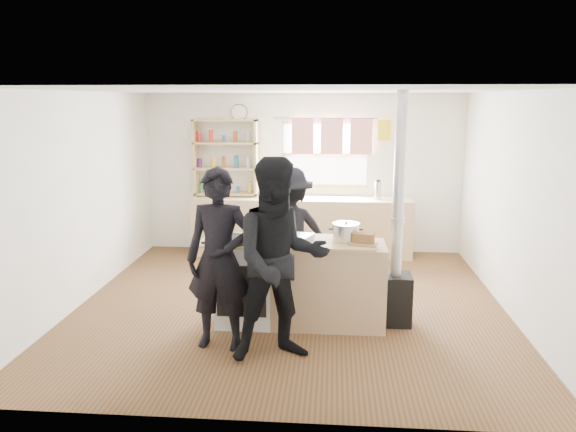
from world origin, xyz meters
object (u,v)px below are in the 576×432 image
object	(u,v)px
thermos	(378,190)
person_near_right	(280,261)
stockpot_counter	(346,232)
skillet_greens	(234,240)
person_far	(290,233)
bread_board	(363,240)
flue_heater	(396,267)
roast_tray	(294,237)
person_near_left	(219,259)
stockpot_stove	(256,228)
cooking_island	(300,282)

from	to	relation	value
thermos	person_near_right	xyz separation A→B (m)	(-1.16, -3.62, -0.09)
thermos	stockpot_counter	world-z (taller)	thermos
thermos	skillet_greens	world-z (taller)	thermos
stockpot_counter	person_far	bearing A→B (deg)	128.65
skillet_greens	bread_board	distance (m)	1.34
bread_board	person_near_right	distance (m)	1.08
person_near_right	flue_heater	bearing A→B (deg)	20.70
stockpot_counter	flue_heater	bearing A→B (deg)	6.85
roast_tray	flue_heater	xyz separation A→B (m)	(1.09, 0.09, -0.33)
person_near_left	person_far	bearing A→B (deg)	73.99
roast_tray	bread_board	distance (m)	0.74
skillet_greens	stockpot_stove	bearing A→B (deg)	60.68
cooking_island	skillet_greens	world-z (taller)	skillet_greens
thermos	bread_board	distance (m)	2.91
skillet_greens	person_near_right	world-z (taller)	person_near_right
stockpot_counter	person_near_right	world-z (taller)	person_near_right
bread_board	cooking_island	bearing A→B (deg)	170.05
person_near_right	thermos	bearing A→B (deg)	54.40
person_near_left	cooking_island	bearing A→B (deg)	45.65
roast_tray	bread_board	size ratio (longest dim) A/B	1.38
bread_board	person_far	size ratio (longest dim) A/B	0.20
cooking_island	skillet_greens	distance (m)	0.86
skillet_greens	roast_tray	world-z (taller)	roast_tray
flue_heater	bread_board	bearing A→B (deg)	-152.11
skillet_greens	stockpot_stove	distance (m)	0.38
stockpot_stove	person_near_left	bearing A→B (deg)	-106.97
skillet_greens	person_near_right	distance (m)	0.87
stockpot_stove	person_near_left	size ratio (longest dim) A/B	0.14
roast_tray	stockpot_counter	bearing A→B (deg)	2.37
skillet_greens	stockpot_counter	distance (m)	1.18
thermos	person_far	bearing A→B (deg)	-121.91
roast_tray	person_near_right	xyz separation A→B (m)	(-0.07, -0.84, -0.02)
flue_heater	person_far	bearing A→B (deg)	147.69
thermos	flue_heater	size ratio (longest dim) A/B	0.11
skillet_greens	flue_heater	world-z (taller)	flue_heater
stockpot_stove	person_far	bearing A→B (deg)	64.94
skillet_greens	person_near_left	xyz separation A→B (m)	(-0.06, -0.48, -0.07)
stockpot_stove	person_near_left	distance (m)	0.85
flue_heater	skillet_greens	bearing A→B (deg)	-171.96
cooking_island	stockpot_stove	distance (m)	0.76
skillet_greens	flue_heater	distance (m)	1.75
stockpot_stove	stockpot_counter	world-z (taller)	stockpot_counter
skillet_greens	roast_tray	distance (m)	0.63
bread_board	person_far	world-z (taller)	person_far
thermos	roast_tray	size ratio (longest dim) A/B	0.63
cooking_island	skillet_greens	size ratio (longest dim) A/B	4.61
flue_heater	person_far	size ratio (longest dim) A/B	1.55
cooking_island	skillet_greens	bearing A→B (deg)	-166.48
cooking_island	bread_board	distance (m)	0.84
stockpot_stove	person_near_right	distance (m)	1.07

